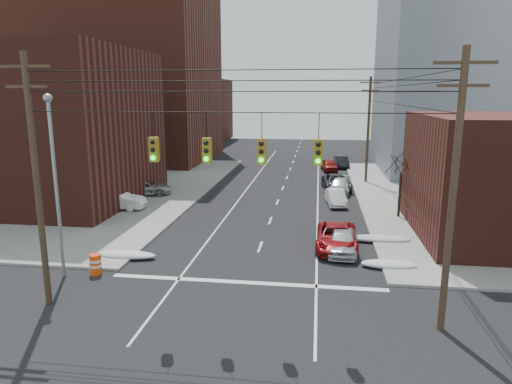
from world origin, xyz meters
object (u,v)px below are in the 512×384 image
(parked_car_d, at_px, (340,186))
(parked_car_f, at_px, (341,162))
(parked_car_c, at_px, (337,182))
(construction_barrel, at_px, (96,264))
(lot_car_d, at_px, (110,178))
(lot_car_c, at_px, (64,191))
(parked_car_e, at_px, (329,165))
(lot_car_a, at_px, (117,200))
(lot_car_b, at_px, (145,188))
(red_pickup, at_px, (337,237))
(parked_car_a, at_px, (343,241))
(parked_car_b, at_px, (336,197))

(parked_car_d, bearing_deg, parked_car_f, 93.98)
(parked_car_c, bearing_deg, construction_barrel, -125.76)
(parked_car_c, relative_size, lot_car_d, 1.20)
(parked_car_d, bearing_deg, lot_car_c, -158.15)
(parked_car_e, xyz_separation_m, lot_car_a, (-17.39, -21.91, 0.18))
(lot_car_b, relative_size, lot_car_d, 1.08)
(red_pickup, distance_m, lot_car_d, 27.34)
(lot_car_b, height_order, lot_car_c, lot_car_c)
(parked_car_e, bearing_deg, lot_car_c, -148.18)
(parked_car_e, bearing_deg, parked_car_c, -94.69)
(red_pickup, distance_m, parked_car_f, 31.78)
(parked_car_c, distance_m, lot_car_d, 22.78)
(lot_car_a, bearing_deg, lot_car_b, -6.95)
(parked_car_d, height_order, lot_car_b, lot_car_b)
(parked_car_f, bearing_deg, parked_car_c, -99.87)
(parked_car_a, relative_size, parked_car_b, 1.06)
(construction_barrel, bearing_deg, parked_car_c, 60.40)
(parked_car_f, xyz_separation_m, lot_car_a, (-18.99, -24.85, 0.19))
(parked_car_d, height_order, lot_car_d, lot_car_d)
(parked_car_a, bearing_deg, lot_car_d, 146.97)
(lot_car_a, bearing_deg, red_pickup, -115.32)
(parked_car_b, distance_m, lot_car_a, 18.16)
(parked_car_c, distance_m, lot_car_b, 18.33)
(parked_car_a, bearing_deg, parked_car_e, 94.18)
(parked_car_a, height_order, parked_car_f, parked_car_a)
(lot_car_a, distance_m, construction_barrel, 13.53)
(lot_car_b, bearing_deg, parked_car_f, -58.68)
(red_pickup, xyz_separation_m, parked_car_c, (0.63, 17.57, 0.01))
(parked_car_d, distance_m, lot_car_d, 23.01)
(parked_car_a, distance_m, lot_car_d, 28.03)
(red_pickup, relative_size, lot_car_d, 1.19)
(parked_car_c, distance_m, construction_barrel, 26.92)
(red_pickup, xyz_separation_m, construction_barrel, (-12.67, -5.83, -0.18))
(parked_car_d, bearing_deg, lot_car_b, -160.95)
(parked_car_b, relative_size, lot_car_a, 0.86)
(lot_car_c, bearing_deg, parked_car_c, -94.95)
(lot_car_c, bearing_deg, parked_car_b, -109.20)
(parked_car_f, distance_m, lot_car_d, 28.52)
(red_pickup, distance_m, parked_car_d, 16.15)
(parked_car_e, height_order, parked_car_f, parked_car_e)
(parked_car_c, distance_m, parked_car_d, 1.48)
(parked_car_d, height_order, lot_car_c, lot_car_c)
(parked_car_f, bearing_deg, lot_car_d, -152.12)
(construction_barrel, bearing_deg, lot_car_d, 113.29)
(parked_car_d, bearing_deg, parked_car_e, 100.51)
(red_pickup, height_order, parked_car_a, red_pickup)
(lot_car_a, bearing_deg, parked_car_d, -66.61)
(parked_car_b, height_order, parked_car_d, parked_car_d)
(parked_car_b, bearing_deg, parked_car_e, 84.07)
(parked_car_c, bearing_deg, red_pickup, -98.20)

